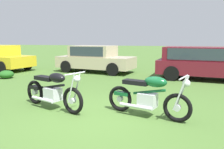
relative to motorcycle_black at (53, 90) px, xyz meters
The scene contains 6 objects.
ground_plane 1.28m from the motorcycle_black, 10.40° to the right, with size 120.00×120.00×0.00m, color #476B2D.
motorcycle_black is the anchor object (origin of this frame).
motorcycle_green 2.38m from the motorcycle_black, ahead, with size 1.99×0.80×1.02m.
car_beige 6.58m from the motorcycle_black, 103.16° to the left, with size 4.27×2.14×1.43m.
car_burgundy 7.02m from the motorcycle_black, 55.41° to the left, with size 4.50×2.20×1.43m.
shrub_low 5.64m from the motorcycle_black, 144.33° to the left, with size 0.66×0.64×0.36m.
Camera 1 is at (1.96, -4.54, 1.74)m, focal length 35.71 mm.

